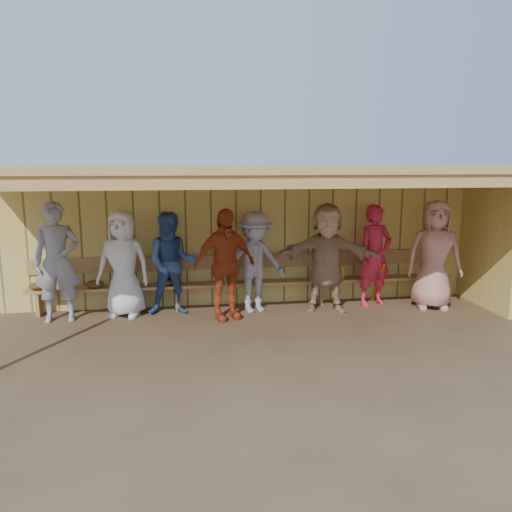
{
  "coord_description": "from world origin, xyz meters",
  "views": [
    {
      "loc": [
        -1.2,
        -7.53,
        2.55
      ],
      "look_at": [
        0.0,
        0.35,
        1.05
      ],
      "focal_mm": 35.0,
      "sensor_mm": 36.0,
      "label": 1
    }
  ],
  "objects_px": {
    "bench": "(250,277)",
    "player_f": "(327,258)",
    "player_a": "(57,262)",
    "player_d": "(225,264)",
    "player_e": "(255,262)",
    "player_h": "(435,255)",
    "player_g": "(375,256)",
    "player_b": "(123,264)",
    "player_c": "(172,264)"
  },
  "relations": [
    {
      "from": "player_b",
      "to": "player_d",
      "type": "height_order",
      "value": "player_d"
    },
    {
      "from": "player_e",
      "to": "player_g",
      "type": "height_order",
      "value": "player_g"
    },
    {
      "from": "player_a",
      "to": "player_b",
      "type": "height_order",
      "value": "player_a"
    },
    {
      "from": "player_a",
      "to": "player_b",
      "type": "xyz_separation_m",
      "value": [
        1.01,
        0.12,
        -0.08
      ]
    },
    {
      "from": "player_a",
      "to": "player_f",
      "type": "distance_m",
      "value": 4.44
    },
    {
      "from": "player_a",
      "to": "bench",
      "type": "xyz_separation_m",
      "value": [
        3.17,
        0.42,
        -0.45
      ]
    },
    {
      "from": "player_a",
      "to": "player_d",
      "type": "xyz_separation_m",
      "value": [
        2.66,
        -0.28,
        -0.06
      ]
    },
    {
      "from": "player_d",
      "to": "bench",
      "type": "bearing_deg",
      "value": 34.76
    },
    {
      "from": "player_a",
      "to": "player_d",
      "type": "height_order",
      "value": "player_a"
    },
    {
      "from": "player_d",
      "to": "player_f",
      "type": "xyz_separation_m",
      "value": [
        1.78,
        0.19,
        0.03
      ]
    },
    {
      "from": "player_d",
      "to": "player_h",
      "type": "relative_size",
      "value": 0.95
    },
    {
      "from": "player_a",
      "to": "player_e",
      "type": "distance_m",
      "value": 3.22
    },
    {
      "from": "player_c",
      "to": "bench",
      "type": "height_order",
      "value": "player_c"
    },
    {
      "from": "player_g",
      "to": "player_c",
      "type": "bearing_deg",
      "value": 165.7
    },
    {
      "from": "player_a",
      "to": "player_g",
      "type": "xyz_separation_m",
      "value": [
        5.4,
        0.12,
        -0.07
      ]
    },
    {
      "from": "player_b",
      "to": "player_f",
      "type": "relative_size",
      "value": 0.95
    },
    {
      "from": "player_b",
      "to": "player_e",
      "type": "height_order",
      "value": "player_b"
    },
    {
      "from": "player_e",
      "to": "player_f",
      "type": "xyz_separation_m",
      "value": [
        1.23,
        -0.15,
        0.07
      ]
    },
    {
      "from": "player_b",
      "to": "player_c",
      "type": "distance_m",
      "value": 0.8
    },
    {
      "from": "player_b",
      "to": "player_f",
      "type": "bearing_deg",
      "value": 9.56
    },
    {
      "from": "player_e",
      "to": "player_a",
      "type": "bearing_deg",
      "value": 164.95
    },
    {
      "from": "player_c",
      "to": "player_h",
      "type": "distance_m",
      "value": 4.55
    },
    {
      "from": "player_c",
      "to": "player_f",
      "type": "relative_size",
      "value": 0.93
    },
    {
      "from": "player_f",
      "to": "player_g",
      "type": "xyz_separation_m",
      "value": [
        0.96,
        0.21,
        -0.03
      ]
    },
    {
      "from": "player_c",
      "to": "player_d",
      "type": "bearing_deg",
      "value": -24.98
    },
    {
      "from": "player_a",
      "to": "player_d",
      "type": "bearing_deg",
      "value": -9.48
    },
    {
      "from": "bench",
      "to": "player_f",
      "type": "bearing_deg",
      "value": -22.26
    },
    {
      "from": "player_e",
      "to": "bench",
      "type": "bearing_deg",
      "value": 80.18
    },
    {
      "from": "player_a",
      "to": "player_c",
      "type": "xyz_separation_m",
      "value": [
        1.81,
        0.12,
        -0.11
      ]
    },
    {
      "from": "player_c",
      "to": "player_e",
      "type": "bearing_deg",
      "value": -2.42
    },
    {
      "from": "player_a",
      "to": "player_d",
      "type": "relative_size",
      "value": 1.07
    },
    {
      "from": "player_h",
      "to": "player_b",
      "type": "bearing_deg",
      "value": -170.33
    },
    {
      "from": "player_b",
      "to": "player_c",
      "type": "bearing_deg",
      "value": 13.12
    },
    {
      "from": "player_c",
      "to": "player_f",
      "type": "xyz_separation_m",
      "value": [
        2.63,
        -0.21,
        0.07
      ]
    },
    {
      "from": "player_b",
      "to": "player_f",
      "type": "xyz_separation_m",
      "value": [
        3.43,
        -0.21,
        0.04
      ]
    },
    {
      "from": "player_a",
      "to": "player_f",
      "type": "height_order",
      "value": "player_a"
    },
    {
      "from": "player_d",
      "to": "bench",
      "type": "relative_size",
      "value": 0.24
    },
    {
      "from": "player_h",
      "to": "player_a",
      "type": "bearing_deg",
      "value": -168.67
    },
    {
      "from": "player_g",
      "to": "bench",
      "type": "relative_size",
      "value": 0.24
    },
    {
      "from": "player_f",
      "to": "bench",
      "type": "distance_m",
      "value": 1.43
    },
    {
      "from": "player_f",
      "to": "bench",
      "type": "height_order",
      "value": "player_f"
    },
    {
      "from": "player_a",
      "to": "player_b",
      "type": "bearing_deg",
      "value": 3.22
    },
    {
      "from": "player_g",
      "to": "bench",
      "type": "height_order",
      "value": "player_g"
    },
    {
      "from": "player_e",
      "to": "bench",
      "type": "relative_size",
      "value": 0.23
    },
    {
      "from": "player_b",
      "to": "bench",
      "type": "distance_m",
      "value": 2.21
    },
    {
      "from": "player_c",
      "to": "player_g",
      "type": "xyz_separation_m",
      "value": [
        3.59,
        0.0,
        0.04
      ]
    },
    {
      "from": "player_e",
      "to": "player_f",
      "type": "bearing_deg",
      "value": -23.13
    },
    {
      "from": "player_a",
      "to": "player_f",
      "type": "relative_size",
      "value": 1.04
    },
    {
      "from": "player_g",
      "to": "player_e",
      "type": "bearing_deg",
      "value": 167.31
    },
    {
      "from": "player_e",
      "to": "player_h",
      "type": "xyz_separation_m",
      "value": [
        3.13,
        -0.29,
        0.09
      ]
    }
  ]
}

